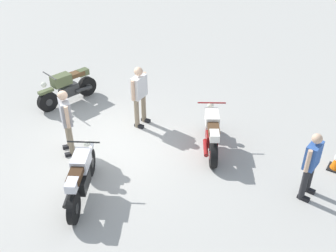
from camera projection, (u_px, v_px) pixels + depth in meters
name	position (u px, v px, depth m)	size (l,w,h in m)	color
ground_plane	(105.00, 151.00, 9.91)	(40.00, 40.00, 0.00)	#ADAAA3
motorcycle_cream_vintage	(212.00, 133.00, 9.73)	(1.16, 1.74, 1.07)	black
motorcycle_olive_vintage	(68.00, 88.00, 11.70)	(0.83, 1.94, 1.07)	black
motorcycle_silver_cruiser	(81.00, 177.00, 8.29)	(1.15, 1.87, 1.09)	black
person_in_blue_shirt	(311.00, 162.00, 8.13)	(0.34, 0.63, 1.58)	#262628
person_in_white_shirt	(139.00, 93.00, 10.45)	(0.32, 0.66, 1.70)	gray
person_in_gray_shirt	(66.00, 118.00, 9.39)	(0.59, 0.51, 1.69)	gray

